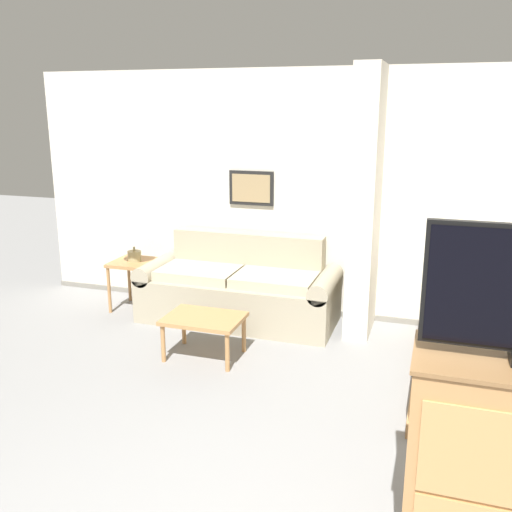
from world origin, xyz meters
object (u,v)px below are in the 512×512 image
at_px(table_lamp, 133,235).
at_px(backpack, 508,291).
at_px(coffee_table, 204,322).
at_px(couch, 239,290).

xyz_separation_m(table_lamp, backpack, (3.75, -0.55, -0.09)).
distance_m(coffee_table, backpack, 2.58).
bearing_deg(table_lamp, backpack, -8.32).
xyz_separation_m(coffee_table, table_lamp, (-1.23, 0.94, 0.51)).
bearing_deg(backpack, coffee_table, -171.07).
distance_m(coffee_table, table_lamp, 1.63).
distance_m(table_lamp, backpack, 3.79).
bearing_deg(coffee_table, couch, 91.04).
distance_m(couch, coffee_table, 0.99).
bearing_deg(table_lamp, coffee_table, -37.45).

